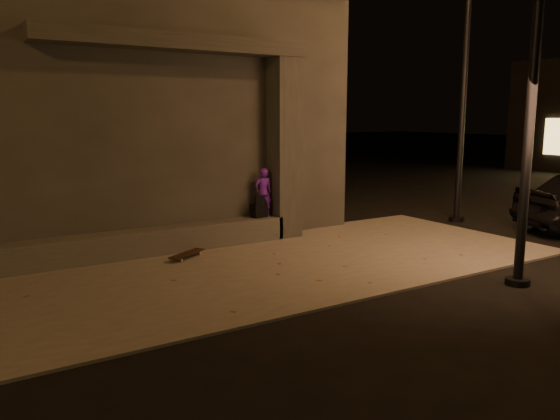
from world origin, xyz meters
TOP-DOWN VIEW (x-y plane):
  - ground at (0.00, 0.00)m, footprint 120.00×120.00m
  - sidewalk at (0.00, 2.00)m, footprint 11.00×4.40m
  - building at (-1.00, 6.49)m, footprint 9.00×5.10m
  - ledge at (-1.50, 3.75)m, footprint 6.00×0.55m
  - column at (1.70, 3.75)m, footprint 0.55×0.55m
  - canopy at (-0.50, 3.80)m, footprint 5.00×0.70m
  - skateboarder at (1.20, 3.75)m, footprint 0.39×0.29m
  - backpack at (1.10, 3.75)m, footprint 0.35×0.25m
  - skateboard at (-0.73, 3.10)m, footprint 0.80×0.58m
  - street_lamp_2 at (6.16, 3.03)m, footprint 0.36×0.36m

SIDE VIEW (x-z plane):
  - ground at x=0.00m, z-range 0.00..0.00m
  - sidewalk at x=0.00m, z-range 0.00..0.04m
  - skateboard at x=-0.73m, z-range 0.07..0.16m
  - ledge at x=-1.50m, z-range 0.04..0.49m
  - backpack at x=1.10m, z-range 0.42..0.87m
  - skateboarder at x=1.20m, z-range 0.49..1.48m
  - column at x=1.70m, z-range 0.04..3.64m
  - building at x=-1.00m, z-range -0.01..5.22m
  - canopy at x=-0.50m, z-range 3.64..3.92m
  - street_lamp_2 at x=6.16m, z-range 0.49..7.82m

